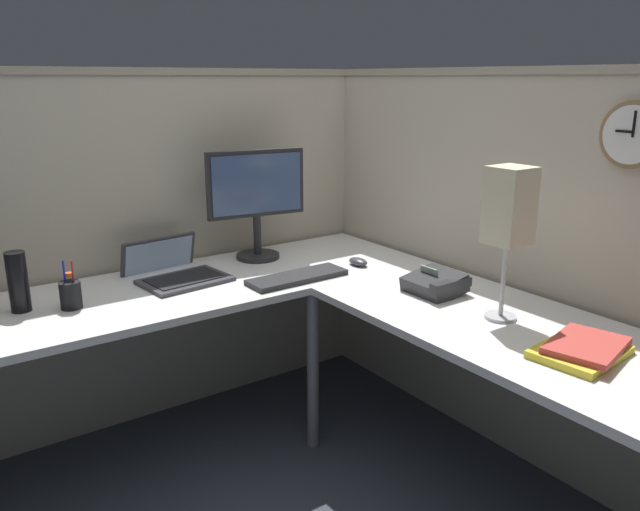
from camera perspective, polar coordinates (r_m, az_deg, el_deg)
ground_plane at (r=2.67m, az=-1.56°, el=-19.33°), size 6.80×6.80×0.00m
cubicle_wall_back at (r=2.92m, az=-17.30°, el=0.28°), size 2.57×0.12×1.58m
cubicle_wall_right at (r=2.70m, az=17.13°, el=-0.94°), size 0.12×2.37×1.58m
desk at (r=2.26m, az=-4.11°, el=-7.91°), size 2.35×2.15×0.73m
monitor at (r=2.87m, az=-5.78°, el=5.39°), size 0.46×0.20×0.50m
laptop at (r=2.71m, az=-13.15°, el=-1.41°), size 0.38×0.42×0.22m
keyboard at (r=2.61m, az=-2.06°, el=-1.98°), size 0.43×0.15×0.02m
computer_mouse at (r=2.81m, az=3.48°, el=-0.57°), size 0.06×0.10×0.03m
pen_cup at (r=2.45m, az=-21.66°, el=-3.30°), size 0.08×0.08×0.18m
thermos_flask at (r=2.48m, az=-25.68°, el=-2.17°), size 0.07×0.07×0.22m
office_phone at (r=2.48m, az=10.45°, el=-2.58°), size 0.19×0.21×0.11m
book_stack at (r=2.07m, az=22.69°, el=-7.85°), size 0.32×0.26×0.04m
desk_lamp_paper at (r=2.19m, az=16.76°, el=3.93°), size 0.13×0.13×0.53m
wall_clock at (r=2.31m, az=26.48°, el=9.77°), size 0.04×0.22×0.22m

